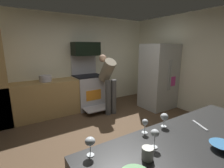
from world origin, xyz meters
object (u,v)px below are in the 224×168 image
object	(u,v)px
person_cook	(108,79)
mug_coffee	(148,153)
wine_glass_mid	(155,134)
wine_glass_near	(164,117)
oven_range	(89,90)
refrigerator	(158,77)
wine_glass_extra	(145,123)
wine_glass_far	(90,142)
mixing_bowl_prep	(222,147)
stock_pot	(45,78)
microwave	(86,49)

from	to	relation	value
person_cook	mug_coffee	xyz separation A→B (m)	(-1.36, -2.81, 0.04)
wine_glass_mid	wine_glass_near	bearing A→B (deg)	29.65
person_cook	mug_coffee	bearing A→B (deg)	-115.76
oven_range	person_cook	size ratio (longest dim) A/B	0.97
refrigerator	wine_glass_extra	size ratio (longest dim) A/B	12.41
person_cook	wine_glass_extra	bearing A→B (deg)	-113.65
wine_glass_far	wine_glass_extra	xyz separation A→B (m)	(0.60, 0.03, -0.01)
mixing_bowl_prep	stock_pot	world-z (taller)	stock_pot
oven_range	wine_glass_extra	distance (m)	3.28
mixing_bowl_prep	mug_coffee	size ratio (longest dim) A/B	2.03
person_cook	mug_coffee	size ratio (longest dim) A/B	15.78
microwave	refrigerator	bearing A→B (deg)	-33.62
wine_glass_near	mug_coffee	distance (m)	0.60
refrigerator	wine_glass_near	world-z (taller)	refrigerator
person_cook	microwave	bearing A→B (deg)	111.48
oven_range	wine_glass_near	bearing A→B (deg)	-99.90
stock_pot	microwave	bearing A→B (deg)	4.03
wine_glass_mid	wine_glass_extra	distance (m)	0.25
oven_range	person_cook	bearing A→B (deg)	-65.59
refrigerator	person_cook	distance (m)	1.48
refrigerator	oven_range	bearing A→B (deg)	148.67
mixing_bowl_prep	stock_pot	size ratio (longest dim) A/B	0.68
refrigerator	wine_glass_mid	xyz separation A→B (m)	(-2.63, -2.32, 0.12)
oven_range	stock_pot	xyz separation A→B (m)	(-1.14, 0.02, 0.47)
refrigerator	mug_coffee	size ratio (longest dim) A/B	18.63
wine_glass_near	wine_glass_mid	size ratio (longest dim) A/B	0.91
wine_glass_extra	mug_coffee	xyz separation A→B (m)	(-0.26, -0.30, -0.06)
refrigerator	wine_glass_extra	bearing A→B (deg)	-140.33
oven_range	microwave	size ratio (longest dim) A/B	2.02
wine_glass_far	mug_coffee	bearing A→B (deg)	-38.14
wine_glass_mid	wine_glass_far	bearing A→B (deg)	158.65
wine_glass_mid	oven_range	bearing A→B (deg)	74.73
refrigerator	mixing_bowl_prep	size ratio (longest dim) A/B	9.16
microwave	person_cook	distance (m)	1.09
refrigerator	wine_glass_near	size ratio (longest dim) A/B	11.97
wine_glass_extra	wine_glass_far	bearing A→B (deg)	-177.51
microwave	wine_glass_mid	size ratio (longest dim) A/B	4.44
stock_pot	refrigerator	bearing A→B (deg)	-20.37
mug_coffee	wine_glass_extra	bearing A→B (deg)	49.46
wine_glass_near	mixing_bowl_prep	bearing A→B (deg)	-80.60
oven_range	wine_glass_extra	xyz separation A→B (m)	(-0.82, -3.13, 0.50)
oven_range	stock_pot	bearing A→B (deg)	179.20
refrigerator	wine_glass_mid	size ratio (longest dim) A/B	10.88
person_cook	wine_glass_mid	bearing A→B (deg)	-113.73
microwave	refrigerator	world-z (taller)	microwave
wine_glass_mid	wine_glass_far	distance (m)	0.54
person_cook	wine_glass_mid	xyz separation A→B (m)	(-1.20, -2.73, 0.11)
oven_range	wine_glass_near	size ratio (longest dim) A/B	9.88
microwave	stock_pot	xyz separation A→B (m)	(-1.14, -0.08, -0.70)
mixing_bowl_prep	wine_glass_extra	bearing A→B (deg)	122.87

